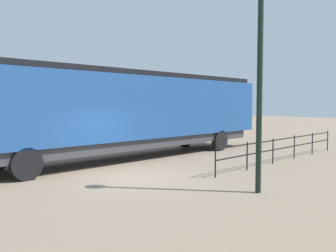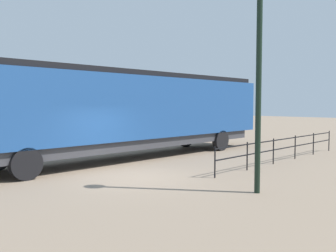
# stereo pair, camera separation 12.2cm
# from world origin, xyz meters

# --- Properties ---
(ground_plane) EXTENTS (120.00, 120.00, 0.00)m
(ground_plane) POSITION_xyz_m (0.00, 0.00, 0.00)
(ground_plane) COLOR #84705B
(locomotive) EXTENTS (2.86, 16.91, 4.00)m
(locomotive) POSITION_xyz_m (-3.33, 3.16, 2.25)
(locomotive) COLOR navy
(locomotive) RESTS_ON ground_plane
(lamp_post) EXTENTS (0.53, 0.53, 6.15)m
(lamp_post) POSITION_xyz_m (4.35, 1.06, 4.38)
(lamp_post) COLOR black
(lamp_post) RESTS_ON ground_plane
(platform_fence) EXTENTS (0.05, 10.16, 1.08)m
(platform_fence) POSITION_xyz_m (2.21, 6.95, 0.71)
(platform_fence) COLOR black
(platform_fence) RESTS_ON ground_plane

